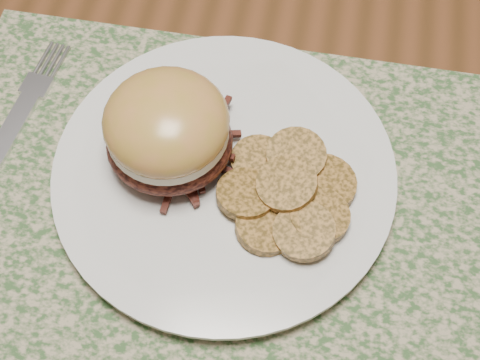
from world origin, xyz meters
name	(u,v)px	position (x,y,z in m)	size (l,w,h in m)	color
ground	(151,245)	(0.00, 0.00, 0.00)	(3.50, 3.50, 0.00)	#53391C
dining_table	(81,7)	(0.00, 0.00, 0.67)	(1.50, 0.90, 0.75)	#5B321A
placemat	(200,197)	(0.19, -0.26, 0.75)	(0.45, 0.33, 0.00)	#32522A
dinner_plate	(224,173)	(0.21, -0.23, 0.76)	(0.26, 0.26, 0.02)	silver
pork_sandwich	(168,130)	(0.17, -0.23, 0.81)	(0.12, 0.12, 0.08)	black
roasted_potatoes	(289,193)	(0.26, -0.25, 0.78)	(0.12, 0.13, 0.03)	olive
fork	(10,133)	(0.02, -0.22, 0.76)	(0.04, 0.21, 0.00)	silver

